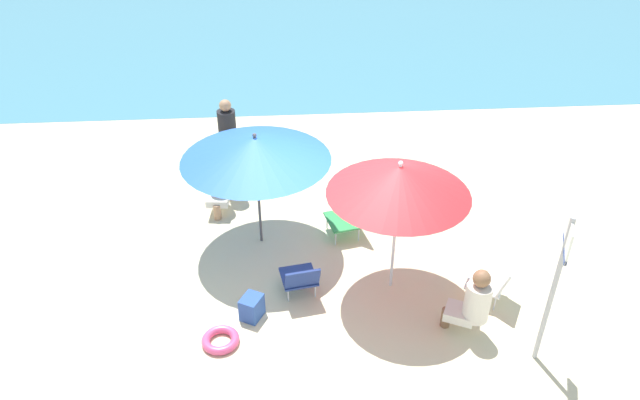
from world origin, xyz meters
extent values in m
plane|color=beige|center=(0.00, 0.00, 0.00)|extent=(40.00, 40.00, 0.00)
cube|color=teal|center=(0.00, 13.34, 0.00)|extent=(40.00, 16.00, 0.01)
cylinder|color=#4C4C51|center=(-1.18, 0.94, 0.88)|extent=(0.04, 0.04, 1.75)
cone|color=blue|center=(-1.18, 0.94, 1.58)|extent=(2.11, 2.11, 0.35)
sphere|color=#4C4C51|center=(-1.18, 0.94, 1.78)|extent=(0.06, 0.06, 0.06)
cylinder|color=silver|center=(0.60, -0.21, 0.95)|extent=(0.04, 0.04, 1.90)
cone|color=red|center=(0.60, -0.21, 1.70)|extent=(1.80, 1.80, 0.40)
sphere|color=silver|center=(0.60, -0.21, 1.93)|extent=(0.06, 0.06, 0.06)
cube|color=navy|center=(-0.66, -0.22, 0.23)|extent=(0.53, 0.54, 0.03)
cube|color=navy|center=(-0.62, -0.46, 0.40)|extent=(0.48, 0.21, 0.33)
cylinder|color=silver|center=(-0.87, -0.06, 0.11)|extent=(0.02, 0.02, 0.22)
cylinder|color=silver|center=(-0.51, 0.00, 0.11)|extent=(0.02, 0.02, 0.22)
cylinder|color=silver|center=(-0.81, -0.43, 0.11)|extent=(0.02, 0.02, 0.22)
cylinder|color=silver|center=(-0.45, -0.37, 0.11)|extent=(0.02, 0.02, 0.22)
cube|color=white|center=(1.79, -0.54, 0.25)|extent=(0.63, 0.63, 0.03)
cube|color=white|center=(2.00, -0.67, 0.45)|extent=(0.36, 0.47, 0.39)
cylinder|color=silver|center=(1.54, -0.61, 0.12)|extent=(0.02, 0.02, 0.24)
cylinder|color=silver|center=(1.72, -0.29, 0.12)|extent=(0.02, 0.02, 0.24)
cylinder|color=silver|center=(1.86, -0.79, 0.12)|extent=(0.02, 0.02, 0.24)
cylinder|color=silver|center=(2.04, -0.48, 0.12)|extent=(0.02, 0.02, 0.24)
cube|color=#33934C|center=(0.06, 1.00, 0.26)|extent=(0.56, 0.64, 0.03)
cube|color=#33934C|center=(0.30, 1.06, 0.45)|extent=(0.26, 0.57, 0.36)
cylinder|color=silver|center=(-0.07, 0.75, 0.12)|extent=(0.02, 0.02, 0.25)
cylinder|color=silver|center=(-0.16, 1.18, 0.12)|extent=(0.02, 0.02, 0.25)
cylinder|color=silver|center=(0.29, 0.83, 0.12)|extent=(0.02, 0.02, 0.25)
cylinder|color=silver|center=(0.19, 1.26, 0.12)|extent=(0.02, 0.02, 0.25)
cube|color=silver|center=(1.30, -1.09, 0.27)|extent=(0.46, 0.45, 0.12)
cylinder|color=#896042|center=(1.15, -1.02, 0.13)|extent=(0.12, 0.12, 0.27)
cylinder|color=silver|center=(1.46, -1.17, 0.52)|extent=(0.32, 0.32, 0.51)
sphere|color=#896042|center=(1.46, -1.17, 0.88)|extent=(0.21, 0.21, 0.21)
cylinder|color=black|center=(-1.69, 2.44, 0.44)|extent=(0.25, 0.25, 0.87)
cylinder|color=black|center=(-1.69, 2.44, 1.17)|extent=(0.29, 0.29, 0.59)
sphere|color=tan|center=(-1.69, 2.44, 1.56)|extent=(0.19, 0.19, 0.19)
cube|color=silver|center=(-1.86, 1.72, 0.27)|extent=(0.38, 0.39, 0.12)
cylinder|color=tan|center=(-1.88, 1.56, 0.13)|extent=(0.12, 0.12, 0.27)
cylinder|color=silver|center=(-1.85, 1.90, 0.50)|extent=(0.34, 0.34, 0.47)
sphere|color=tan|center=(-1.85, 1.90, 0.85)|extent=(0.22, 0.22, 0.22)
cylinder|color=#ADADB2|center=(2.10, -1.60, 1.01)|extent=(0.06, 0.06, 2.03)
cube|color=white|center=(2.10, -1.60, 1.79)|extent=(0.22, 0.50, 0.37)
cube|color=navy|center=(2.10, -1.60, 1.63)|extent=(0.23, 0.50, 0.06)
torus|color=#E54C7F|center=(-1.66, -1.12, 0.05)|extent=(0.46, 0.46, 0.10)
cube|color=#2D519E|center=(-1.28, -0.69, 0.16)|extent=(0.34, 0.36, 0.32)
camera|label=1|loc=(-0.81, -6.35, 5.48)|focal=33.52mm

